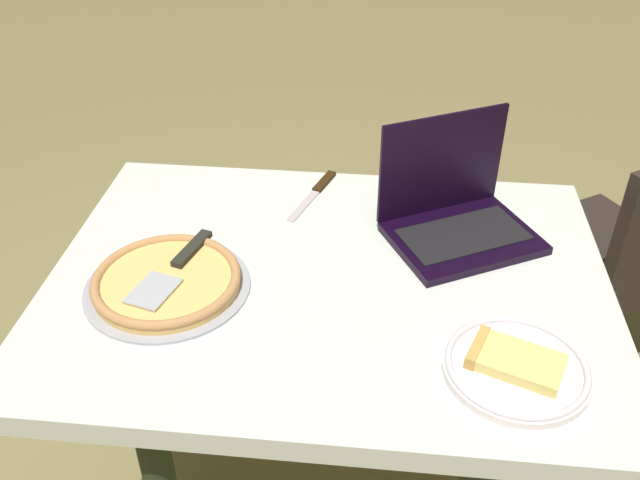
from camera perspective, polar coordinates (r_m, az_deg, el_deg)
The scene contains 6 objects.
dining_table at distance 1.43m, azimuth 0.66°, elevation -6.22°, with size 1.09×0.81×0.77m.
laptop at distance 1.48m, azimuth 11.08°, elevation 2.32°, with size 0.36×0.33×0.24m.
pizza_plate at distance 1.20m, azimuth 15.79°, elevation -9.92°, with size 0.24×0.24×0.04m.
pizza_tray at distance 1.35m, azimuth -12.47°, elevation -3.32°, with size 0.32×0.32×0.04m.
table_knife at distance 1.62m, azimuth -0.28°, elevation 4.08°, with size 0.09×0.22×0.01m.
chair_near at distance 2.07m, azimuth 23.62°, elevation -0.94°, with size 0.60×0.60×0.85m.
Camera 1 is at (-0.09, 1.06, 1.61)m, focal length 38.93 mm.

